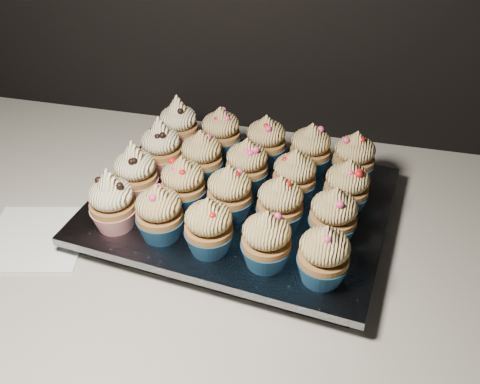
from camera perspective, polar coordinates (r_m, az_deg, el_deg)
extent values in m
cube|color=beige|center=(0.79, -1.16, -5.46)|extent=(2.44, 0.64, 0.04)
cube|color=white|center=(0.81, -20.86, -4.63)|extent=(0.16, 0.16, 0.00)
cube|color=black|center=(0.79, 0.00, -2.26)|extent=(0.41, 0.33, 0.02)
cube|color=silver|center=(0.78, 0.00, -1.29)|extent=(0.45, 0.37, 0.01)
cone|color=red|center=(0.74, -13.20, -2.57)|extent=(0.06, 0.06, 0.03)
ellipsoid|color=#FFE8B3|center=(0.72, -13.62, -0.24)|extent=(0.06, 0.06, 0.04)
cone|color=#FFE8B3|center=(0.70, -13.95, 1.57)|extent=(0.03, 0.03, 0.03)
cone|color=navy|center=(0.72, -8.43, -3.67)|extent=(0.06, 0.06, 0.03)
ellipsoid|color=#DDB870|center=(0.69, -8.71, -1.28)|extent=(0.06, 0.06, 0.04)
cone|color=#DDB870|center=(0.68, -8.88, 0.24)|extent=(0.03, 0.03, 0.02)
cone|color=navy|center=(0.69, -3.28, -5.17)|extent=(0.06, 0.06, 0.03)
ellipsoid|color=#DDB870|center=(0.66, -3.40, -2.75)|extent=(0.06, 0.06, 0.04)
cone|color=#DDB870|center=(0.65, -3.47, -1.19)|extent=(0.03, 0.03, 0.02)
cone|color=navy|center=(0.67, 2.77, -6.62)|extent=(0.06, 0.06, 0.03)
ellipsoid|color=#DDB870|center=(0.64, 2.87, -4.18)|extent=(0.06, 0.06, 0.04)
cone|color=#DDB870|center=(0.63, 2.93, -2.61)|extent=(0.03, 0.03, 0.02)
cone|color=navy|center=(0.66, 8.74, -8.16)|extent=(0.06, 0.06, 0.03)
ellipsoid|color=#DDB870|center=(0.63, 9.05, -5.73)|extent=(0.06, 0.06, 0.04)
cone|color=#DDB870|center=(0.62, 9.26, -4.16)|extent=(0.03, 0.03, 0.02)
cone|color=red|center=(0.79, -10.85, 0.54)|extent=(0.06, 0.06, 0.03)
ellipsoid|color=#FFE8B3|center=(0.77, -11.18, 2.81)|extent=(0.06, 0.06, 0.04)
cone|color=#FFE8B3|center=(0.75, -11.43, 4.57)|extent=(0.03, 0.03, 0.03)
cone|color=navy|center=(0.76, -5.96, -0.56)|extent=(0.06, 0.06, 0.03)
ellipsoid|color=#DDB870|center=(0.74, -6.15, 1.77)|extent=(0.06, 0.06, 0.04)
cone|color=#DDB870|center=(0.73, -6.27, 3.25)|extent=(0.03, 0.03, 0.02)
cone|color=navy|center=(0.74, -1.09, -1.53)|extent=(0.06, 0.06, 0.03)
ellipsoid|color=#DDB870|center=(0.72, -1.13, 0.84)|extent=(0.06, 0.06, 0.04)
cone|color=#DDB870|center=(0.70, -1.15, 2.35)|extent=(0.03, 0.03, 0.02)
cone|color=navy|center=(0.72, 4.20, -2.74)|extent=(0.06, 0.06, 0.03)
ellipsoid|color=#DDB870|center=(0.70, 4.34, -0.36)|extent=(0.06, 0.06, 0.04)
cone|color=#DDB870|center=(0.69, 4.43, 1.17)|extent=(0.03, 0.03, 0.02)
cone|color=navy|center=(0.71, 9.73, -3.97)|extent=(0.06, 0.06, 0.03)
ellipsoid|color=#DDB870|center=(0.69, 10.05, -1.59)|extent=(0.06, 0.06, 0.04)
cone|color=#DDB870|center=(0.68, 10.26, -0.07)|extent=(0.03, 0.03, 0.02)
cone|color=red|center=(0.84, -8.25, 3.27)|extent=(0.06, 0.06, 0.03)
ellipsoid|color=#FFE8B3|center=(0.82, -8.48, 5.47)|extent=(0.06, 0.06, 0.04)
cone|color=#FFE8B3|center=(0.81, -8.66, 7.17)|extent=(0.03, 0.03, 0.03)
cone|color=navy|center=(0.81, -4.03, 2.41)|extent=(0.06, 0.06, 0.03)
ellipsoid|color=#DDB870|center=(0.79, -4.14, 4.66)|extent=(0.06, 0.06, 0.04)
cone|color=#DDB870|center=(0.78, -4.22, 6.08)|extent=(0.03, 0.03, 0.02)
cone|color=navy|center=(0.79, 0.73, 1.48)|extent=(0.06, 0.06, 0.03)
ellipsoid|color=#DDB870|center=(0.77, 0.75, 3.77)|extent=(0.06, 0.06, 0.04)
cone|color=#DDB870|center=(0.76, 0.76, 5.22)|extent=(0.03, 0.03, 0.02)
cone|color=navy|center=(0.78, 5.72, 0.26)|extent=(0.06, 0.06, 0.03)
ellipsoid|color=#DDB870|center=(0.75, 5.89, 2.58)|extent=(0.06, 0.06, 0.04)
cone|color=#DDB870|center=(0.74, 6.00, 4.04)|extent=(0.03, 0.03, 0.02)
cone|color=navy|center=(0.77, 11.10, -0.87)|extent=(0.06, 0.06, 0.03)
ellipsoid|color=#DDB870|center=(0.74, 11.44, 1.43)|extent=(0.06, 0.06, 0.04)
cone|color=#DDB870|center=(0.73, 11.66, 2.90)|extent=(0.03, 0.03, 0.02)
cone|color=red|center=(0.89, -6.45, 5.74)|extent=(0.06, 0.06, 0.03)
ellipsoid|color=#FFE8B3|center=(0.88, -6.62, 7.86)|extent=(0.06, 0.06, 0.04)
cone|color=#FFE8B3|center=(0.86, -6.75, 9.48)|extent=(0.03, 0.03, 0.03)
cone|color=navy|center=(0.87, -2.03, 5.04)|extent=(0.06, 0.06, 0.03)
ellipsoid|color=#DDB870|center=(0.85, -2.08, 7.21)|extent=(0.06, 0.06, 0.04)
cone|color=#DDB870|center=(0.84, -2.12, 8.57)|extent=(0.03, 0.03, 0.02)
cone|color=navy|center=(0.85, 2.73, 4.11)|extent=(0.06, 0.06, 0.03)
ellipsoid|color=#DDB870|center=(0.83, 2.80, 6.31)|extent=(0.06, 0.06, 0.04)
cone|color=#DDB870|center=(0.82, 2.85, 7.69)|extent=(0.03, 0.03, 0.02)
cone|color=navy|center=(0.84, 7.39, 3.16)|extent=(0.06, 0.06, 0.03)
ellipsoid|color=#DDB870|center=(0.82, 7.60, 5.37)|extent=(0.06, 0.06, 0.04)
cone|color=#DDB870|center=(0.80, 7.73, 6.77)|extent=(0.03, 0.03, 0.02)
cone|color=navy|center=(0.83, 11.86, 2.24)|extent=(0.06, 0.06, 0.03)
ellipsoid|color=#DDB870|center=(0.81, 12.19, 4.45)|extent=(0.06, 0.06, 0.04)
cone|color=#DDB870|center=(0.80, 12.41, 5.84)|extent=(0.03, 0.03, 0.02)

